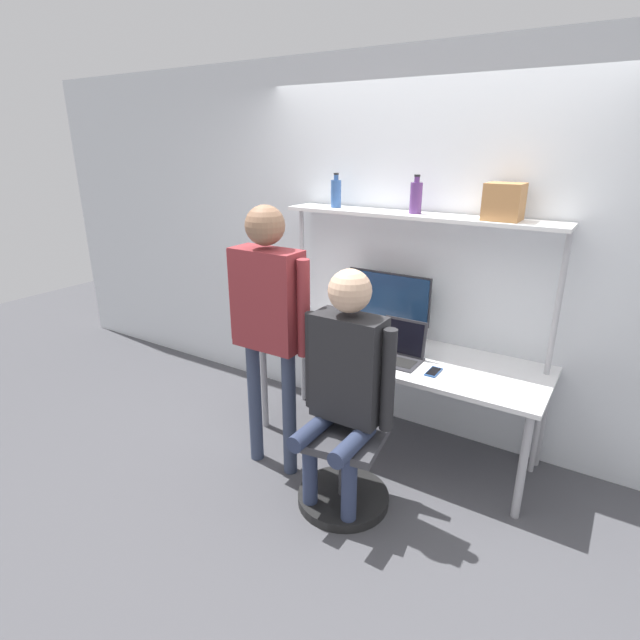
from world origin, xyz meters
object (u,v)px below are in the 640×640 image
(office_chair, at_px, (346,457))
(bottle_purple, at_px, (416,197))
(storage_box, at_px, (504,202))
(bottle_blue, at_px, (336,193))
(laptop, at_px, (401,349))
(cell_phone, at_px, (433,372))
(person_seated, at_px, (345,373))
(monitor, at_px, (388,300))
(person_standing, at_px, (268,307))

(office_chair, height_order, bottle_purple, bottle_purple)
(storage_box, bearing_deg, bottle_blue, 180.00)
(laptop, distance_m, bottle_blue, 1.21)
(cell_phone, height_order, person_seated, person_seated)
(cell_phone, xyz_separation_m, storage_box, (0.22, 0.37, 1.03))
(monitor, relative_size, bottle_purple, 2.58)
(person_seated, xyz_separation_m, person_standing, (-0.60, 0.07, 0.26))
(laptop, height_order, person_standing, person_standing)
(cell_phone, xyz_separation_m, person_standing, (-0.91, -0.51, 0.41))
(person_standing, xyz_separation_m, bottle_purple, (0.57, 0.88, 0.62))
(office_chair, bearing_deg, bottle_blue, 124.93)
(cell_phone, bearing_deg, bottle_purple, 132.67)
(laptop, distance_m, bottle_purple, 1.00)
(person_standing, distance_m, storage_box, 1.56)
(monitor, xyz_separation_m, person_standing, (-0.39, -0.90, 0.12))
(person_standing, relative_size, bottle_purple, 7.09)
(monitor, relative_size, person_seated, 0.44)
(person_standing, bearing_deg, bottle_blue, 92.81)
(cell_phone, bearing_deg, person_standing, -150.82)
(monitor, relative_size, storage_box, 2.94)
(monitor, distance_m, person_seated, 1.01)
(cell_phone, bearing_deg, person_seated, -118.15)
(laptop, relative_size, bottle_blue, 1.25)
(laptop, bearing_deg, person_standing, -137.13)
(office_chair, height_order, storage_box, storage_box)
(office_chair, xyz_separation_m, storage_box, (0.54, 0.91, 1.47))
(laptop, height_order, bottle_purple, bottle_purple)
(cell_phone, xyz_separation_m, person_seated, (-0.31, -0.58, 0.15))
(person_standing, xyz_separation_m, bottle_blue, (-0.04, 0.88, 0.62))
(office_chair, bearing_deg, cell_phone, 59.46)
(office_chair, distance_m, bottle_purple, 1.72)
(person_seated, xyz_separation_m, storage_box, (0.53, 0.95, 0.89))
(office_chair, relative_size, person_standing, 0.54)
(bottle_blue, xyz_separation_m, storage_box, (1.17, 0.00, 0.01))
(cell_phone, xyz_separation_m, bottle_purple, (-0.34, 0.37, 1.03))
(office_chair, distance_m, bottle_blue, 1.83)
(person_seated, bearing_deg, cell_phone, 61.85)
(person_seated, bearing_deg, bottle_purple, 91.73)
(person_seated, xyz_separation_m, bottle_blue, (-0.64, 0.95, 0.88))
(office_chair, height_order, person_standing, person_standing)
(storage_box, bearing_deg, cell_phone, -120.91)
(monitor, height_order, person_seated, person_seated)
(cell_phone, relative_size, office_chair, 0.16)
(monitor, height_order, bottle_purple, bottle_purple)
(monitor, xyz_separation_m, laptop, (0.25, -0.31, -0.22))
(person_seated, relative_size, person_standing, 0.83)
(office_chair, bearing_deg, person_standing, 176.97)
(person_standing, bearing_deg, bottle_purple, 57.03)
(bottle_purple, bearing_deg, person_standing, -122.97)
(laptop, distance_m, person_standing, 0.94)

